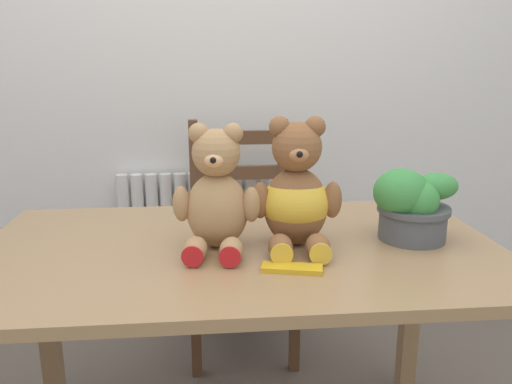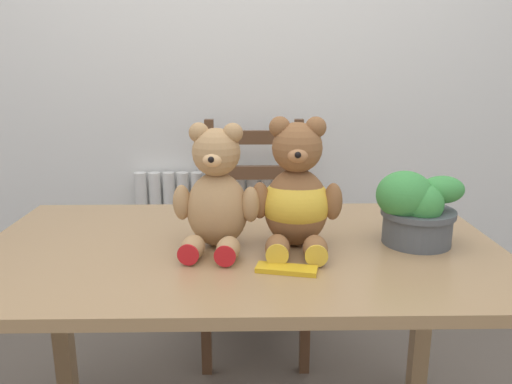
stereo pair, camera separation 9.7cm
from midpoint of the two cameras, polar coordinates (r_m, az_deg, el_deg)
name	(u,v)px [view 1 (the left image)]	position (r m, az deg, el deg)	size (l,w,h in m)	color
wall_back	(224,49)	(2.39, -4.84, 15.99)	(8.00, 0.04, 2.60)	silver
radiator	(196,253)	(2.49, -7.95, -6.90)	(0.74, 0.10, 0.73)	silver
dining_table	(241,280)	(1.41, -3.72, -10.01)	(1.41, 0.81, 0.76)	#9E7A51
wooden_chair_behind	(241,241)	(2.20, -2.97, -5.65)	(0.44, 0.44, 1.00)	brown
teddy_bear_left	(217,196)	(1.32, -6.65, -0.50)	(0.24, 0.24, 0.33)	tan
teddy_bear_right	(296,195)	(1.33, 2.53, -0.41)	(0.25, 0.26, 0.35)	brown
potted_plant	(411,205)	(1.43, 15.49, -1.42)	(0.23, 0.20, 0.21)	#4C5156
chocolate_bar	(292,268)	(1.21, 1.82, -8.73)	(0.15, 0.05, 0.01)	gold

